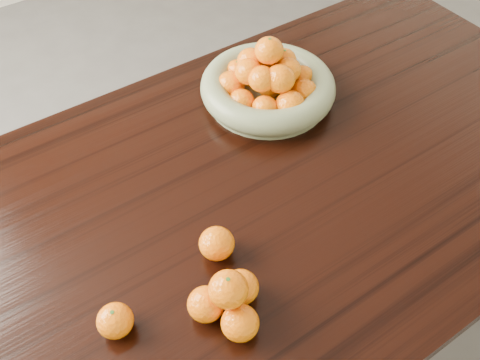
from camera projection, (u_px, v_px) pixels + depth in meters
ground at (239, 341)px, 1.77m from camera, size 5.00×5.00×0.00m
dining_table at (239, 220)px, 1.27m from camera, size 2.00×1.00×0.75m
fruit_bowl at (268, 84)px, 1.39m from camera, size 0.35×0.35×0.18m
orange_pyramid at (229, 300)px, 0.98m from camera, size 0.14×0.14×0.12m
loose_orange_0 at (115, 321)px, 0.97m from camera, size 0.07×0.07×0.06m
loose_orange_2 at (217, 243)px, 1.08m from camera, size 0.07×0.07×0.07m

